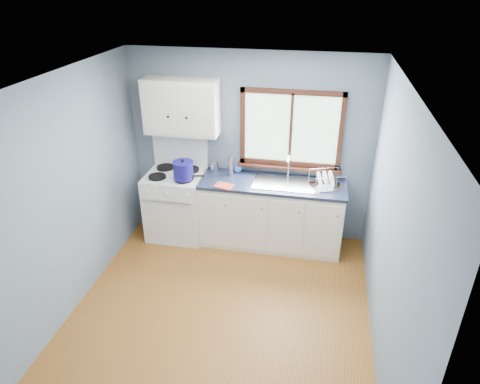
% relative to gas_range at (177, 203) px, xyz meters
% --- Properties ---
extents(floor, '(3.20, 3.60, 0.02)m').
position_rel_gas_range_xyz_m(floor, '(0.95, -1.47, -0.50)').
color(floor, '#935820').
rests_on(floor, ground).
extents(ceiling, '(3.20, 3.60, 0.02)m').
position_rel_gas_range_xyz_m(ceiling, '(0.95, -1.47, 2.02)').
color(ceiling, white).
rests_on(ceiling, wall_back).
extents(wall_back, '(3.20, 0.02, 2.50)m').
position_rel_gas_range_xyz_m(wall_back, '(0.95, 0.34, 0.76)').
color(wall_back, slate).
rests_on(wall_back, ground).
extents(wall_front, '(3.20, 0.02, 2.50)m').
position_rel_gas_range_xyz_m(wall_front, '(0.95, -3.28, 0.76)').
color(wall_front, slate).
rests_on(wall_front, ground).
extents(wall_left, '(0.02, 3.60, 2.50)m').
position_rel_gas_range_xyz_m(wall_left, '(-0.66, -1.47, 0.76)').
color(wall_left, slate).
rests_on(wall_left, ground).
extents(wall_right, '(0.02, 3.60, 2.50)m').
position_rel_gas_range_xyz_m(wall_right, '(2.56, -1.47, 0.76)').
color(wall_right, slate).
rests_on(wall_right, ground).
extents(gas_range, '(0.76, 0.69, 1.36)m').
position_rel_gas_range_xyz_m(gas_range, '(0.00, 0.00, 0.00)').
color(gas_range, white).
rests_on(gas_range, floor).
extents(base_cabinets, '(1.85, 0.60, 0.88)m').
position_rel_gas_range_xyz_m(base_cabinets, '(1.31, 0.02, -0.08)').
color(base_cabinets, white).
rests_on(base_cabinets, floor).
extents(countertop, '(1.89, 0.64, 0.04)m').
position_rel_gas_range_xyz_m(countertop, '(1.31, 0.02, 0.41)').
color(countertop, '#161D30').
rests_on(countertop, base_cabinets).
extents(sink, '(0.84, 0.46, 0.44)m').
position_rel_gas_range_xyz_m(sink, '(1.49, 0.02, 0.37)').
color(sink, silver).
rests_on(sink, countertop).
extents(window, '(1.36, 0.10, 1.03)m').
position_rel_gas_range_xyz_m(window, '(1.48, 0.30, 0.98)').
color(window, '#9EC6A8').
rests_on(window, wall_back).
extents(upper_cabinets, '(0.95, 0.35, 0.70)m').
position_rel_gas_range_xyz_m(upper_cabinets, '(0.10, 0.15, 1.31)').
color(upper_cabinets, white).
rests_on(upper_cabinets, wall_back).
extents(skillet, '(0.40, 0.31, 0.05)m').
position_rel_gas_range_xyz_m(skillet, '(0.19, -0.16, 0.49)').
color(skillet, black).
rests_on(skillet, gas_range).
extents(stockpot, '(0.30, 0.30, 0.26)m').
position_rel_gas_range_xyz_m(stockpot, '(0.18, -0.17, 0.58)').
color(stockpot, navy).
rests_on(stockpot, gas_range).
extents(utensil_crock, '(0.14, 0.14, 0.34)m').
position_rel_gas_range_xyz_m(utensil_crock, '(0.50, 0.21, 0.50)').
color(utensil_crock, silver).
rests_on(utensil_crock, countertop).
extents(thermos, '(0.07, 0.07, 0.27)m').
position_rel_gas_range_xyz_m(thermos, '(0.74, 0.13, 0.56)').
color(thermos, silver).
rests_on(thermos, countertop).
extents(soap_bottle, '(0.12, 0.12, 0.26)m').
position_rel_gas_range_xyz_m(soap_bottle, '(0.82, 0.21, 0.56)').
color(soap_bottle, blue).
rests_on(soap_bottle, countertop).
extents(dish_towel, '(0.26, 0.21, 0.02)m').
position_rel_gas_range_xyz_m(dish_towel, '(0.73, -0.22, 0.43)').
color(dish_towel, '#BF4730').
rests_on(dish_towel, countertop).
extents(dish_rack, '(0.48, 0.42, 0.21)m').
position_rel_gas_range_xyz_m(dish_rack, '(1.98, 0.02, 0.48)').
color(dish_rack, silver).
rests_on(dish_rack, countertop).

